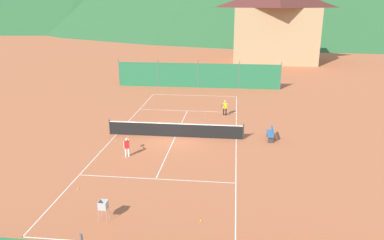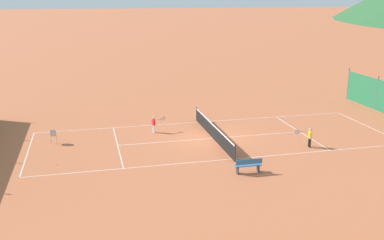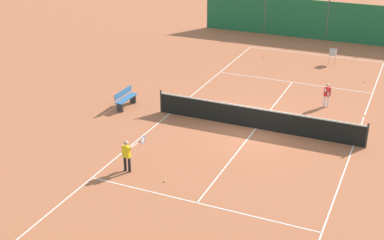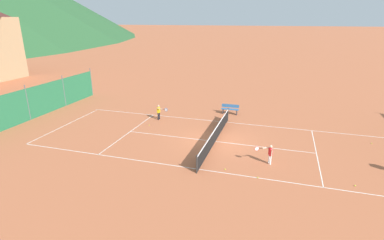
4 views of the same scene
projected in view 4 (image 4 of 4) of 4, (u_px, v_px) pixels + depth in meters
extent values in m
plane|color=#B7603D|center=(215.00, 141.00, 20.25)|extent=(600.00, 600.00, 0.00)
cube|color=white|center=(68.00, 124.00, 23.54)|extent=(8.25, 0.05, 0.01)
cube|color=white|center=(199.00, 169.00, 16.54)|extent=(0.05, 23.85, 0.01)
cube|color=white|center=(227.00, 122.00, 23.96)|extent=(0.05, 23.85, 0.01)
cube|color=white|center=(130.00, 131.00, 22.02)|extent=(8.20, 0.05, 0.01)
cube|color=white|center=(316.00, 153.00, 18.48)|extent=(8.20, 0.05, 0.01)
cube|color=white|center=(215.00, 141.00, 20.25)|extent=(0.05, 12.80, 0.01)
cylinder|color=#2D2D2D|center=(197.00, 164.00, 15.96)|extent=(0.08, 0.08, 1.06)
cylinder|color=#2D2D2D|center=(228.00, 114.00, 24.19)|extent=(0.08, 0.08, 1.06)
cube|color=black|center=(215.00, 135.00, 20.10)|extent=(9.10, 0.02, 0.91)
cube|color=white|center=(216.00, 129.00, 19.95)|extent=(9.10, 0.04, 0.06)
cube|color=#236B42|center=(28.00, 105.00, 24.11)|extent=(17.20, 0.04, 2.60)
cylinder|color=#59595E|center=(28.00, 103.00, 24.06)|extent=(0.08, 0.08, 2.90)
cylinder|color=#59595E|center=(64.00, 91.00, 27.95)|extent=(0.08, 0.08, 2.90)
cylinder|color=#59595E|center=(91.00, 82.00, 31.84)|extent=(0.08, 0.08, 2.90)
cylinder|color=black|center=(159.00, 116.00, 24.62)|extent=(0.10, 0.10, 0.58)
cylinder|color=black|center=(158.00, 116.00, 24.45)|extent=(0.10, 0.10, 0.58)
cube|color=yellow|center=(159.00, 110.00, 24.37)|extent=(0.30, 0.19, 0.45)
sphere|color=tan|center=(158.00, 106.00, 24.25)|extent=(0.18, 0.18, 0.18)
cylinder|color=tan|center=(160.00, 109.00, 24.52)|extent=(0.07, 0.07, 0.45)
cylinder|color=tan|center=(160.00, 109.00, 24.07)|extent=(0.11, 0.45, 0.07)
cylinder|color=black|center=(163.00, 109.00, 23.95)|extent=(0.05, 0.21, 0.03)
torus|color=#1E4CB2|center=(166.00, 110.00, 23.86)|extent=(0.05, 0.28, 0.28)
cylinder|color=silver|center=(166.00, 110.00, 23.86)|extent=(0.03, 0.25, 0.25)
cylinder|color=white|center=(270.00, 160.00, 17.01)|extent=(0.10, 0.10, 0.54)
cylinder|color=white|center=(269.00, 159.00, 17.17)|extent=(0.10, 0.10, 0.54)
cube|color=red|center=(271.00, 152.00, 16.93)|extent=(0.30, 0.25, 0.42)
sphere|color=beige|center=(271.00, 147.00, 16.83)|extent=(0.17, 0.17, 0.17)
cylinder|color=beige|center=(272.00, 153.00, 16.77)|extent=(0.06, 0.06, 0.42)
cylinder|color=beige|center=(266.00, 148.00, 17.00)|extent=(0.24, 0.41, 0.06)
cylinder|color=black|center=(261.00, 148.00, 16.96)|extent=(0.11, 0.19, 0.03)
torus|color=red|center=(257.00, 149.00, 16.93)|extent=(0.14, 0.26, 0.28)
cylinder|color=silver|center=(257.00, 149.00, 16.93)|extent=(0.11, 0.23, 0.25)
sphere|color=#CCE033|center=(372.00, 143.00, 19.88)|extent=(0.07, 0.07, 0.07)
sphere|color=#CCE033|center=(355.00, 186.00, 14.87)|extent=(0.07, 0.07, 0.07)
sphere|color=#CCE033|center=(149.00, 125.00, 23.22)|extent=(0.07, 0.07, 0.07)
sphere|color=#CCE033|center=(225.00, 169.00, 16.48)|extent=(0.07, 0.07, 0.07)
sphere|color=#CCE033|center=(258.00, 178.00, 15.62)|extent=(0.07, 0.07, 0.07)
cube|color=#336699|center=(230.00, 109.00, 25.84)|extent=(0.36, 1.50, 0.05)
cube|color=#336699|center=(230.00, 106.00, 25.90)|extent=(0.04, 1.50, 0.28)
cube|color=#333338|center=(237.00, 112.00, 25.75)|extent=(0.32, 0.06, 0.44)
cube|color=#333338|center=(223.00, 111.00, 26.08)|extent=(0.32, 0.06, 0.44)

